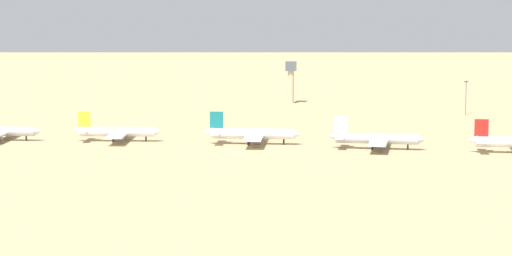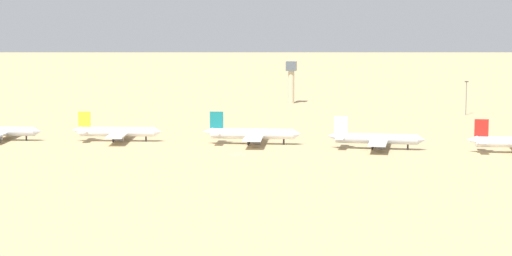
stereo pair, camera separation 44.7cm
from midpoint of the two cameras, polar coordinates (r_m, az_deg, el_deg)
The scene contains 9 objects.
ground at distance 354.14m, azimuth -1.13°, elevation -1.51°, with size 4000.00×4000.00×0.00m, color tan.
ridge_far_west at distance 1373.40m, azimuth -13.21°, elevation 6.93°, with size 403.47×392.11×94.24m, color slate.
ridge_west at distance 1310.73m, azimuth -0.24°, elevation 7.27°, with size 367.70×265.56×101.43m, color slate.
ridge_center at distance 1533.04m, azimuth 13.47°, elevation 6.86°, with size 223.84×149.72×88.93m, color slate.
parked_jet_yellow_2 at distance 388.83m, azimuth -7.95°, elevation -0.21°, with size 34.75×29.50×11.48m.
parked_jet_teal_3 at distance 377.43m, azimuth -0.29°, elevation -0.33°, with size 37.30×31.50×12.31m.
parked_jet_white_4 at distance 368.03m, azimuth 6.76°, elevation -0.61°, with size 35.68×29.84×11.82m.
control_tower at distance 522.86m, azimuth 1.97°, elevation 2.85°, with size 5.20×5.20×21.81m.
light_pole_mid at distance 481.38m, azimuth 11.79°, elevation 1.82°, with size 1.80×0.50×15.93m.
Camera 1 is at (65.73, -343.57, 55.24)m, focal length 70.56 mm.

